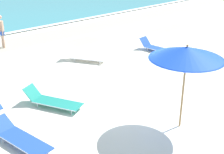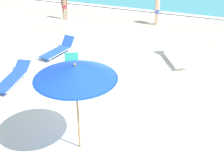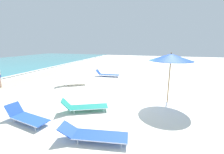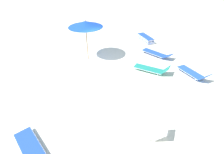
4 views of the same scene
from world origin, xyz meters
The scene contains 7 objects.
ground_plane centered at (0.00, 0.01, -0.08)m, with size 60.00×60.00×0.16m.
beach_umbrella centered at (-0.04, -2.17, 2.37)m, with size 2.14×2.14×2.62m.
sun_lounger_under_umbrella centered at (-2.26, 1.56, 0.22)m, with size 1.44×2.13×0.61m.
sun_lounger_beside_umbrella centered at (1.36, 4.42, 0.22)m, with size 1.53×2.00×0.61m.
sun_lounger_near_water_left centered at (-3.84, 3.29, 0.22)m, with size 0.92×2.03×0.62m.
sun_lounger_near_water_right centered at (-4.13, 0.28, 0.20)m, with size 0.95×2.28×0.47m.
sun_lounger_mid_beach_solo centered at (4.99, 2.93, 0.22)m, with size 0.78×2.22×0.61m.
Camera 3 is at (-8.04, -1.54, 3.07)m, focal length 24.00 mm.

